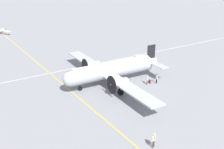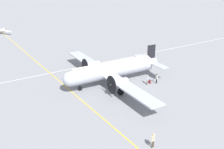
% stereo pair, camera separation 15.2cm
% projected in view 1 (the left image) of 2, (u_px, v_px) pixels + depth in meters
% --- Properties ---
extents(ground_plane, '(300.00, 300.00, 0.00)m').
position_uv_depth(ground_plane, '(112.00, 83.00, 46.43)').
color(ground_plane, gray).
extents(apron_line_eastwest, '(120.00, 0.16, 0.01)m').
position_uv_depth(apron_line_eastwest, '(73.00, 93.00, 42.89)').
color(apron_line_eastwest, gold).
rests_on(apron_line_eastwest, ground_plane).
extents(apron_line_northsouth, '(0.16, 120.00, 0.01)m').
position_uv_depth(apron_line_northsouth, '(85.00, 66.00, 54.17)').
color(apron_line_northsouth, silver).
rests_on(apron_line_northsouth, ground_plane).
extents(airliner_main, '(26.64, 17.28, 5.44)m').
position_uv_depth(airliner_main, '(110.00, 70.00, 45.37)').
color(airliner_main, '#ADB2BC').
rests_on(airliner_main, ground_plane).
extents(crew_foreground, '(0.30, 0.59, 1.78)m').
position_uv_depth(crew_foreground, '(154.00, 139.00, 29.78)').
color(crew_foreground, '#473D2D').
rests_on(crew_foreground, ground_plane).
extents(passenger_boarding, '(0.48, 0.38, 1.68)m').
position_uv_depth(passenger_boarding, '(147.00, 79.00, 45.62)').
color(passenger_boarding, '#473D2D').
rests_on(passenger_boarding, ground_plane).
extents(ramp_agent, '(0.55, 0.32, 1.64)m').
position_uv_depth(ramp_agent, '(157.00, 78.00, 46.01)').
color(ramp_agent, '#2D2D33').
rests_on(ramp_agent, ground_plane).
extents(suitcase_near_door, '(0.45, 0.16, 0.62)m').
position_uv_depth(suitcase_near_door, '(150.00, 82.00, 46.29)').
color(suitcase_near_door, maroon).
rests_on(suitcase_near_door, ground_plane).
extents(traffic_cone, '(0.41, 0.41, 0.55)m').
position_uv_depth(traffic_cone, '(131.00, 83.00, 45.71)').
color(traffic_cone, orange).
rests_on(traffic_cone, ground_plane).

